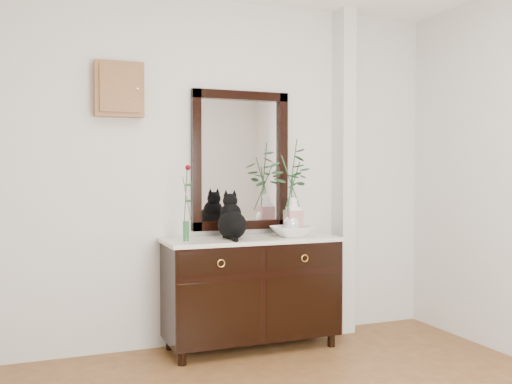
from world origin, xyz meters
name	(u,v)px	position (x,y,z in m)	size (l,w,h in m)	color
wall_back	(228,172)	(0.00, 1.98, 1.35)	(3.60, 0.04, 2.70)	silver
pilaster	(344,172)	(1.00, 1.90, 1.35)	(0.12, 0.20, 2.70)	silver
sideboard	(251,286)	(0.10, 1.73, 0.47)	(1.33, 0.52, 0.82)	black
wall_mirror	(241,161)	(0.10, 1.97, 1.44)	(0.80, 0.06, 1.10)	black
key_cabinet	(119,89)	(-0.85, 1.94, 1.95)	(0.35, 0.10, 0.40)	brown
cat	(232,216)	(-0.06, 1.70, 1.02)	(0.24, 0.30, 0.35)	black
lotus_bowl	(292,231)	(0.42, 1.69, 0.89)	(0.32, 0.32, 0.08)	white
vase_branches	(292,186)	(0.42, 1.69, 1.24)	(0.35, 0.35, 0.74)	silver
bud_vase_rose	(186,202)	(-0.42, 1.70, 1.13)	(0.07, 0.07, 0.56)	#266032
ginger_jar	(293,216)	(0.44, 1.70, 1.01)	(0.12, 0.12, 0.32)	silver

